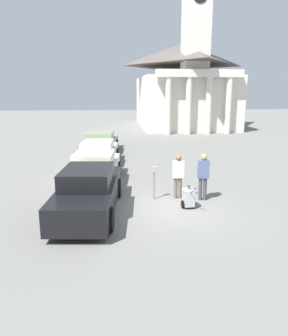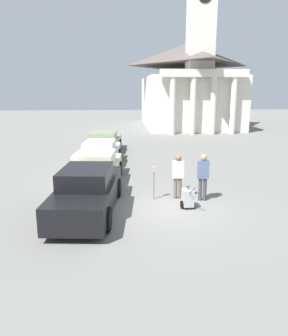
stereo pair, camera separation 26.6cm
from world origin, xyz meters
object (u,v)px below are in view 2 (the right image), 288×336
Objects in this scene: person_worker at (178,174)px; equipment_cart at (188,198)px; parked_car_black at (88,191)px; parking_meter at (154,177)px; parked_car_white at (100,154)px; church at (188,80)px; person_supervisor at (203,174)px; parked_car_sage at (104,143)px; parked_car_cream at (96,168)px.

person_worker is 1.25m from equipment_cart.
parked_car_black is 4.12× the size of parking_meter.
parked_car_white is at bearing 110.63° from equipment_cart.
parked_car_white is 0.22× the size of church.
parked_car_white is 7.93m from equipment_cart.
person_worker is (0.93, 0.06, 0.07)m from parking_meter.
person_supervisor is (4.21, 0.91, 0.29)m from parked_car_black.
church is (5.58, 25.88, 4.23)m from person_worker.
parked_car_black is at bearing -84.78° from parked_car_sage.
person_worker reaches higher than parked_car_cream.
equipment_cart is at bearing -43.25° from parking_meter.
parked_car_sage reaches higher than equipment_cart.
church is at bearing 77.07° from parked_car_black.
parked_car_white reaches higher than equipment_cart.
parked_car_white is 2.71× the size of person_supervisor.
person_supervisor is at bearing -100.13° from church.
parked_car_black reaches higher than parking_meter.
person_supervisor reaches higher than parked_car_cream.
person_worker reaches higher than equipment_cart.
parked_car_black reaches higher than parked_car_cream.
equipment_cart is (3.48, -3.56, -0.27)m from parked_car_cream.
parked_car_sage is at bearing -58.23° from person_supervisor.
church is at bearing 75.92° from parking_meter.
person_supervisor reaches higher than parked_car_black.
parked_car_cream is 4.87× the size of equipment_cart.
parking_meter is 1.29× the size of equipment_cart.
church reaches higher than parked_car_black.
equipment_cart is (-0.72, -0.80, -0.64)m from person_supervisor.
person_supervisor is at bearing -28.11° from parked_car_cream.
parking_meter is at bearing -104.08° from church.
person_supervisor is 1.25m from equipment_cart.
church is (8.88, 16.08, 4.52)m from parked_car_sage.
equipment_cart is at bearing 56.93° from person_supervisor.
parked_car_black is 7.23m from parked_car_white.
equipment_cart is 0.05× the size of church.
parked_car_cream is at bearing -84.78° from parked_car_sage.
church reaches higher than person_supervisor.
equipment_cart is at bearing 7.11° from parked_car_black.
church is (8.88, 23.41, 4.53)m from parked_car_cream.
parked_car_sage is (0.00, 7.33, 0.02)m from parked_car_cream.
person_worker is at bearing -102.16° from church.
person_supervisor is at bearing -51.13° from parked_car_white.
parked_car_white is at bearing 95.22° from parked_car_cream.
parked_car_cream is at bearing -110.77° from church.
parked_car_cream is 0.22× the size of church.
parked_car_white is at bearing -47.19° from person_supervisor.
church reaches higher than equipment_cart.
parked_car_sage is 18.91m from church.
parked_car_white is at bearing -84.77° from parked_car_sage.
parked_car_cream is at bearing 128.89° from equipment_cart.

